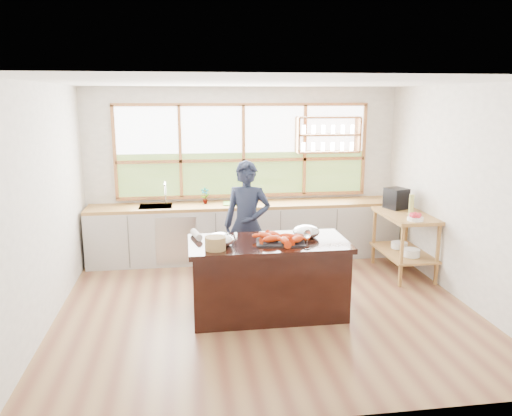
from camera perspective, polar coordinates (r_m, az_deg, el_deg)
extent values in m
plane|color=olive|center=(6.30, 1.07, -11.19)|extent=(5.00, 5.00, 0.00)
cube|color=white|center=(8.09, -1.45, 4.10)|extent=(5.00, 0.02, 2.70)
cube|color=white|center=(3.76, 6.68, -5.94)|extent=(5.00, 0.02, 2.70)
cube|color=white|center=(6.02, -23.06, 0.17)|extent=(0.02, 4.50, 2.70)
cube|color=white|center=(6.75, 22.56, 1.46)|extent=(0.02, 4.50, 2.70)
cube|color=white|center=(5.77, 1.18, 14.16)|extent=(5.00, 4.50, 0.02)
cube|color=#A35C37|center=(8.01, -1.44, 6.54)|extent=(4.05, 0.06, 1.50)
cube|color=white|center=(8.01, -1.47, 9.04)|extent=(3.98, 0.01, 0.75)
cube|color=#395C1D|center=(8.08, -1.44, 3.90)|extent=(3.98, 0.01, 0.70)
cube|color=#A35C37|center=(8.14, 8.27, 10.22)|extent=(1.00, 0.28, 0.03)
cube|color=#A35C37|center=(8.15, 8.21, 8.29)|extent=(1.00, 0.28, 0.03)
cube|color=#A35C37|center=(8.18, 8.15, 6.37)|extent=(1.00, 0.28, 0.03)
cube|color=#A35C37|center=(8.03, 4.75, 8.31)|extent=(0.03, 0.28, 0.55)
cube|color=#A35C37|center=(8.31, 11.56, 8.24)|extent=(0.03, 0.28, 0.55)
cube|color=#BAB5AF|center=(7.98, -1.15, -2.81)|extent=(4.90, 0.62, 0.85)
cube|color=silver|center=(7.62, -9.11, -3.67)|extent=(0.60, 0.01, 0.72)
cube|color=#A46F38|center=(7.87, -1.16, 0.35)|extent=(4.90, 0.62, 0.05)
cube|color=silver|center=(7.84, -11.37, -0.36)|extent=(0.50, 0.42, 0.16)
cube|color=#A46F38|center=(7.28, 20.04, -4.91)|extent=(0.04, 0.04, 0.90)
cube|color=#A46F38|center=(8.13, 16.76, -2.87)|extent=(0.04, 0.04, 0.90)
cube|color=#A46F38|center=(7.05, 16.29, -5.20)|extent=(0.04, 0.04, 0.90)
cube|color=#A46F38|center=(7.93, 13.34, -3.06)|extent=(0.04, 0.04, 0.90)
cube|color=#A46F38|center=(7.63, 16.48, -4.89)|extent=(0.62, 1.10, 0.03)
cube|color=#A46F38|center=(7.48, 16.74, -0.83)|extent=(0.62, 1.10, 0.05)
cylinder|color=white|center=(7.39, 17.31, -4.94)|extent=(0.24, 0.24, 0.11)
cylinder|color=white|center=(7.74, 16.05, -4.14)|extent=(0.24, 0.24, 0.09)
cube|color=black|center=(5.96, 1.40, -8.26)|extent=(1.77, 0.82, 0.84)
cube|color=black|center=(5.82, 1.42, -4.11)|extent=(1.85, 0.90, 0.06)
imported|color=#1A2135|center=(6.68, -1.02, -1.97)|extent=(0.72, 0.58, 1.73)
imported|color=slate|center=(7.85, -5.85, 1.41)|extent=(0.14, 0.10, 0.26)
cube|color=#67AE42|center=(7.84, -2.28, 0.55)|extent=(0.43, 0.34, 0.01)
cube|color=black|center=(7.76, 15.74, 1.06)|extent=(0.35, 0.37, 0.31)
cylinder|color=#A2AA53|center=(7.42, 17.34, 0.37)|extent=(0.07, 0.07, 0.29)
cylinder|color=white|center=(7.10, 17.74, -1.19)|extent=(0.22, 0.22, 0.05)
sphere|color=red|center=(7.11, 18.13, -0.78)|extent=(0.07, 0.07, 0.07)
sphere|color=red|center=(7.14, 17.71, -0.70)|extent=(0.07, 0.07, 0.07)
sphere|color=red|center=(7.10, 17.37, -0.75)|extent=(0.07, 0.07, 0.07)
sphere|color=red|center=(7.05, 17.58, -0.86)|extent=(0.07, 0.07, 0.07)
sphere|color=red|center=(7.05, 18.05, -0.88)|extent=(0.07, 0.07, 0.07)
cube|color=black|center=(5.77, 2.81, -3.87)|extent=(0.60, 0.47, 0.02)
ellipsoid|color=red|center=(5.68, 1.72, -3.59)|extent=(0.23, 0.15, 0.08)
ellipsoid|color=red|center=(5.79, 3.55, -3.31)|extent=(0.23, 0.14, 0.08)
ellipsoid|color=red|center=(5.69, 4.79, -3.60)|extent=(0.21, 0.21, 0.08)
ellipsoid|color=red|center=(5.86, 2.11, -3.10)|extent=(0.18, 0.23, 0.08)
ellipsoid|color=red|center=(5.62, 3.28, -3.78)|extent=(0.11, 0.22, 0.08)
ellipsoid|color=red|center=(5.80, 1.11, -3.25)|extent=(0.20, 0.22, 0.08)
ellipsoid|color=silver|center=(5.64, -4.13, -3.62)|extent=(0.33, 0.33, 0.16)
ellipsoid|color=silver|center=(5.99, 5.75, -2.70)|extent=(0.32, 0.32, 0.15)
cylinder|color=white|center=(5.55, 5.84, -4.62)|extent=(0.06, 0.06, 0.01)
cylinder|color=white|center=(5.53, 5.85, -3.97)|extent=(0.01, 0.01, 0.13)
ellipsoid|color=white|center=(5.51, 5.87, -2.97)|extent=(0.08, 0.08, 0.10)
cylinder|color=#A07949|center=(5.49, -4.67, -4.04)|extent=(0.23, 0.23, 0.15)
cylinder|color=silver|center=(5.98, -6.83, -3.04)|extent=(0.14, 0.31, 0.08)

